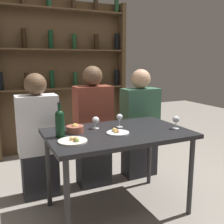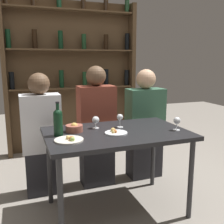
{
  "view_description": "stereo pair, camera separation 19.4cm",
  "coord_description": "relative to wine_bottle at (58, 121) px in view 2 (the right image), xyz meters",
  "views": [
    {
      "loc": [
        -0.97,
        -1.97,
        1.35
      ],
      "look_at": [
        0.0,
        0.12,
        0.89
      ],
      "focal_mm": 42.0,
      "sensor_mm": 36.0,
      "label": 1
    },
    {
      "loc": [
        -0.79,
        -2.05,
        1.35
      ],
      "look_at": [
        0.0,
        0.12,
        0.89
      ],
      "focal_mm": 42.0,
      "sensor_mm": 36.0,
      "label": 2
    }
  ],
  "objects": [
    {
      "name": "dining_table",
      "position": [
        0.49,
        -0.04,
        -0.19
      ],
      "size": [
        1.22,
        0.78,
        0.74
      ],
      "color": "black",
      "rests_on": "ground_plane"
    },
    {
      "name": "wine_glass_2",
      "position": [
        0.35,
        0.13,
        -0.05
      ],
      "size": [
        0.07,
        0.07,
        0.11
      ],
      "color": "silver",
      "rests_on": "dining_table"
    },
    {
      "name": "wine_bottle",
      "position": [
        0.0,
        0.0,
        0.0
      ],
      "size": [
        0.08,
        0.08,
        0.28
      ],
      "color": "black",
      "rests_on": "dining_table"
    },
    {
      "name": "wine_rack_wall",
      "position": [
        0.49,
        1.8,
        0.33
      ],
      "size": [
        1.93,
        0.21,
        2.31
      ],
      "color": "#4C3823",
      "rests_on": "ground_plane"
    },
    {
      "name": "food_plate_0",
      "position": [
        0.46,
        -0.1,
        -0.11
      ],
      "size": [
        0.19,
        0.19,
        0.04
      ],
      "color": "silver",
      "rests_on": "dining_table"
    },
    {
      "name": "ground_plane",
      "position": [
        0.49,
        -0.04,
        -0.87
      ],
      "size": [
        10.0,
        10.0,
        0.0
      ],
      "primitive_type": "plane",
      "color": "gray"
    },
    {
      "name": "seated_person_center",
      "position": [
        0.48,
        0.53,
        -0.25
      ],
      "size": [
        0.39,
        0.22,
        1.3
      ],
      "color": "#26262B",
      "rests_on": "ground_plane"
    },
    {
      "name": "food_plate_1",
      "position": [
        0.06,
        -0.17,
        -0.11
      ],
      "size": [
        0.22,
        0.22,
        0.05
      ],
      "color": "silver",
      "rests_on": "dining_table"
    },
    {
      "name": "seated_person_left",
      "position": [
        -0.09,
        0.53,
        -0.28
      ],
      "size": [
        0.39,
        0.22,
        1.23
      ],
      "color": "#26262B",
      "rests_on": "ground_plane"
    },
    {
      "name": "wine_glass_0",
      "position": [
        1.01,
        -0.18,
        -0.04
      ],
      "size": [
        0.06,
        0.06,
        0.12
      ],
      "color": "silver",
      "rests_on": "dining_table"
    },
    {
      "name": "wine_glass_1",
      "position": [
        0.57,
        0.08,
        -0.03
      ],
      "size": [
        0.06,
        0.06,
        0.13
      ],
      "color": "silver",
      "rests_on": "dining_table"
    },
    {
      "name": "snack_bowl",
      "position": [
        0.15,
        0.08,
        -0.09
      ],
      "size": [
        0.15,
        0.15,
        0.08
      ],
      "color": "#995142",
      "rests_on": "dining_table"
    },
    {
      "name": "seated_person_right",
      "position": [
        1.06,
        0.53,
        -0.27
      ],
      "size": [
        0.42,
        0.22,
        1.25
      ],
      "color": "#26262B",
      "rests_on": "ground_plane"
    }
  ]
}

